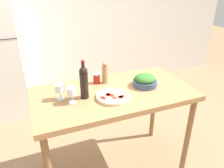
# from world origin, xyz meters

# --- Properties ---
(ground_plane) EXTENTS (14.00, 14.00, 0.00)m
(ground_plane) POSITION_xyz_m (0.00, 0.00, 0.00)
(ground_plane) COLOR #9E7A56
(wall_back) EXTENTS (6.40, 0.08, 2.60)m
(wall_back) POSITION_xyz_m (0.00, 2.09, 1.30)
(wall_back) COLOR silver
(wall_back) RESTS_ON ground_plane
(prep_counter) EXTENTS (1.47, 0.76, 0.96)m
(prep_counter) POSITION_xyz_m (0.00, 0.00, 0.85)
(prep_counter) COLOR #A87A4C
(prep_counter) RESTS_ON ground_plane
(wine_bottle) EXTENTS (0.07, 0.07, 0.34)m
(wine_bottle) POSITION_xyz_m (-0.27, -0.01, 1.11)
(wine_bottle) COLOR black
(wine_bottle) RESTS_ON prep_counter
(wine_glass_near) EXTENTS (0.08, 0.08, 0.14)m
(wine_glass_near) POSITION_xyz_m (-0.40, -0.05, 1.06)
(wine_glass_near) COLOR silver
(wine_glass_near) RESTS_ON prep_counter
(wine_glass_far) EXTENTS (0.08, 0.08, 0.14)m
(wine_glass_far) POSITION_xyz_m (-0.48, 0.04, 1.06)
(wine_glass_far) COLOR silver
(wine_glass_far) RESTS_ON prep_counter
(pepper_mill) EXTENTS (0.06, 0.06, 0.21)m
(pepper_mill) POSITION_xyz_m (-0.01, 0.21, 1.06)
(pepper_mill) COLOR #AD7F51
(pepper_mill) RESTS_ON prep_counter
(salad_bowl) EXTENTS (0.23, 0.23, 0.12)m
(salad_bowl) POSITION_xyz_m (0.33, 0.00, 1.01)
(salad_bowl) COLOR #384C6B
(salad_bowl) RESTS_ON prep_counter
(homemade_pizza) EXTENTS (0.30, 0.30, 0.03)m
(homemade_pizza) POSITION_xyz_m (-0.05, -0.11, 0.97)
(homemade_pizza) COLOR beige
(homemade_pizza) RESTS_ON prep_counter
(salt_canister) EXTENTS (0.07, 0.07, 0.11)m
(salt_canister) POSITION_xyz_m (-0.09, 0.23, 1.01)
(salt_canister) COLOR #B2231E
(salt_canister) RESTS_ON prep_counter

